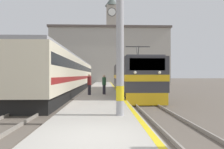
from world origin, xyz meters
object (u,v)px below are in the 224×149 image
object	(u,v)px
clock_tower	(112,37)
person_on_platform	(104,84)
passenger_train	(71,74)
second_waiting_passenger	(89,84)
catenary_mast	(121,9)
locomotive_train	(132,78)

from	to	relation	value
clock_tower	person_on_platform	bearing A→B (deg)	-92.64
person_on_platform	passenger_train	bearing A→B (deg)	117.65
second_waiting_passenger	clock_tower	xyz separation A→B (m)	(3.46, 48.98, 12.51)
clock_tower	passenger_train	bearing A→B (deg)	-98.71
second_waiting_passenger	clock_tower	bearing A→B (deg)	85.96
catenary_mast	second_waiting_passenger	xyz separation A→B (m)	(-1.95, 9.21, -3.43)
catenary_mast	second_waiting_passenger	world-z (taller)	catenary_mast
locomotive_train	second_waiting_passenger	size ratio (longest dim) A/B	9.53
locomotive_train	person_on_platform	xyz separation A→B (m)	(-2.81, -3.52, -0.50)
locomotive_train	catenary_mast	xyz separation A→B (m)	(-2.09, -13.28, 2.97)
passenger_train	clock_tower	bearing A→B (deg)	81.29
passenger_train	second_waiting_passenger	bearing A→B (deg)	-71.23
locomotive_train	passenger_train	distance (m)	7.98
locomotive_train	second_waiting_passenger	bearing A→B (deg)	-134.71
passenger_train	clock_tower	xyz separation A→B (m)	(6.25, 40.77, 11.72)
second_waiting_passenger	locomotive_train	bearing A→B (deg)	45.29
person_on_platform	second_waiting_passenger	distance (m)	1.34
locomotive_train	catenary_mast	bearing A→B (deg)	-98.92
catenary_mast	person_on_platform	world-z (taller)	catenary_mast
passenger_train	catenary_mast	world-z (taller)	catenary_mast
passenger_train	person_on_platform	world-z (taller)	passenger_train
passenger_train	second_waiting_passenger	world-z (taller)	passenger_train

